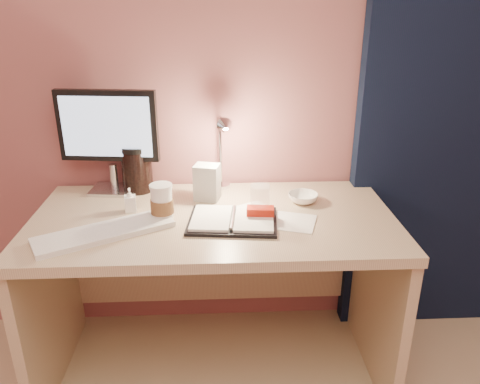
{
  "coord_description": "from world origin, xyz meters",
  "views": [
    {
      "loc": [
        0.02,
        -0.26,
        1.5
      ],
      "look_at": [
        0.1,
        1.33,
        0.85
      ],
      "focal_mm": 35.0,
      "sensor_mm": 36.0,
      "label": 1
    }
  ],
  "objects_px": {
    "coffee_cup": "(162,203)",
    "product_box": "(207,182)",
    "monitor": "(109,133)",
    "keyboard": "(105,232)",
    "lotion_bottle": "(130,200)",
    "dark_jar": "(137,170)",
    "desk": "(215,258)",
    "clear_cup": "(260,202)",
    "desk_lamp": "(217,146)",
    "bowl": "(303,198)",
    "planner": "(235,219)"
  },
  "relations": [
    {
      "from": "coffee_cup",
      "to": "product_box",
      "type": "height_order",
      "value": "product_box"
    },
    {
      "from": "coffee_cup",
      "to": "monitor",
      "type": "bearing_deg",
      "value": 129.32
    },
    {
      "from": "keyboard",
      "to": "product_box",
      "type": "bearing_deg",
      "value": 11.84
    },
    {
      "from": "monitor",
      "to": "lotion_bottle",
      "type": "distance_m",
      "value": 0.32
    },
    {
      "from": "coffee_cup",
      "to": "product_box",
      "type": "xyz_separation_m",
      "value": [
        0.17,
        0.19,
        0.01
      ]
    },
    {
      "from": "lotion_bottle",
      "to": "dark_jar",
      "type": "height_order",
      "value": "dark_jar"
    },
    {
      "from": "desk",
      "to": "clear_cup",
      "type": "bearing_deg",
      "value": -26.68
    },
    {
      "from": "clear_cup",
      "to": "product_box",
      "type": "relative_size",
      "value": 0.86
    },
    {
      "from": "desk_lamp",
      "to": "clear_cup",
      "type": "bearing_deg",
      "value": -65.2
    },
    {
      "from": "bowl",
      "to": "lotion_bottle",
      "type": "bearing_deg",
      "value": -175.47
    },
    {
      "from": "keyboard",
      "to": "clear_cup",
      "type": "xyz_separation_m",
      "value": [
        0.56,
        0.12,
        0.05
      ]
    },
    {
      "from": "desk",
      "to": "dark_jar",
      "type": "relative_size",
      "value": 7.65
    },
    {
      "from": "monitor",
      "to": "product_box",
      "type": "relative_size",
      "value": 2.96
    },
    {
      "from": "coffee_cup",
      "to": "dark_jar",
      "type": "relative_size",
      "value": 0.77
    },
    {
      "from": "desk",
      "to": "monitor",
      "type": "xyz_separation_m",
      "value": [
        -0.43,
        0.2,
        0.49
      ]
    },
    {
      "from": "desk",
      "to": "keyboard",
      "type": "height_order",
      "value": "keyboard"
    },
    {
      "from": "coffee_cup",
      "to": "bowl",
      "type": "bearing_deg",
      "value": 13.34
    },
    {
      "from": "coffee_cup",
      "to": "desk_lamp",
      "type": "bearing_deg",
      "value": 48.43
    },
    {
      "from": "desk",
      "to": "lotion_bottle",
      "type": "bearing_deg",
      "value": -178.26
    },
    {
      "from": "planner",
      "to": "desk_lamp",
      "type": "xyz_separation_m",
      "value": [
        -0.06,
        0.28,
        0.2
      ]
    },
    {
      "from": "dark_jar",
      "to": "lotion_bottle",
      "type": "bearing_deg",
      "value": -89.19
    },
    {
      "from": "keyboard",
      "to": "dark_jar",
      "type": "bearing_deg",
      "value": 53.77
    },
    {
      "from": "desk",
      "to": "lotion_bottle",
      "type": "xyz_separation_m",
      "value": [
        -0.33,
        -0.01,
        0.27
      ]
    },
    {
      "from": "lotion_bottle",
      "to": "dark_jar",
      "type": "bearing_deg",
      "value": 90.81
    },
    {
      "from": "dark_jar",
      "to": "desk",
      "type": "bearing_deg",
      "value": -32.75
    },
    {
      "from": "planner",
      "to": "dark_jar",
      "type": "xyz_separation_m",
      "value": [
        -0.41,
        0.34,
        0.08
      ]
    },
    {
      "from": "keyboard",
      "to": "planner",
      "type": "height_order",
      "value": "planner"
    },
    {
      "from": "lotion_bottle",
      "to": "keyboard",
      "type": "bearing_deg",
      "value": -106.79
    },
    {
      "from": "lotion_bottle",
      "to": "dark_jar",
      "type": "relative_size",
      "value": 0.52
    },
    {
      "from": "desk",
      "to": "desk_lamp",
      "type": "bearing_deg",
      "value": 82.73
    },
    {
      "from": "dark_jar",
      "to": "monitor",
      "type": "bearing_deg",
      "value": -173.67
    },
    {
      "from": "desk",
      "to": "lotion_bottle",
      "type": "height_order",
      "value": "lotion_bottle"
    },
    {
      "from": "bowl",
      "to": "product_box",
      "type": "bearing_deg",
      "value": 172.23
    },
    {
      "from": "keyboard",
      "to": "desk_lamp",
      "type": "distance_m",
      "value": 0.58
    },
    {
      "from": "bowl",
      "to": "desk_lamp",
      "type": "relative_size",
      "value": 0.36
    },
    {
      "from": "product_box",
      "to": "desk_lamp",
      "type": "height_order",
      "value": "desk_lamp"
    },
    {
      "from": "bowl",
      "to": "product_box",
      "type": "distance_m",
      "value": 0.4
    },
    {
      "from": "keyboard",
      "to": "clear_cup",
      "type": "height_order",
      "value": "clear_cup"
    },
    {
      "from": "lotion_bottle",
      "to": "dark_jar",
      "type": "distance_m",
      "value": 0.23
    },
    {
      "from": "desk_lamp",
      "to": "desk",
      "type": "bearing_deg",
      "value": -105.92
    },
    {
      "from": "coffee_cup",
      "to": "product_box",
      "type": "distance_m",
      "value": 0.25
    },
    {
      "from": "desk",
      "to": "keyboard",
      "type": "bearing_deg",
      "value": -151.71
    },
    {
      "from": "product_box",
      "to": "lotion_bottle",
      "type": "bearing_deg",
      "value": -145.57
    },
    {
      "from": "clear_cup",
      "to": "coffee_cup",
      "type": "bearing_deg",
      "value": 179.76
    },
    {
      "from": "keyboard",
      "to": "lotion_bottle",
      "type": "relative_size",
      "value": 5.06
    },
    {
      "from": "monitor",
      "to": "coffee_cup",
      "type": "relative_size",
      "value": 3.15
    },
    {
      "from": "coffee_cup",
      "to": "desk",
      "type": "bearing_deg",
      "value": 24.54
    },
    {
      "from": "desk",
      "to": "coffee_cup",
      "type": "height_order",
      "value": "coffee_cup"
    },
    {
      "from": "clear_cup",
      "to": "product_box",
      "type": "xyz_separation_m",
      "value": [
        -0.2,
        0.19,
        0.01
      ]
    },
    {
      "from": "keyboard",
      "to": "lotion_bottle",
      "type": "bearing_deg",
      "value": 44.66
    }
  ]
}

